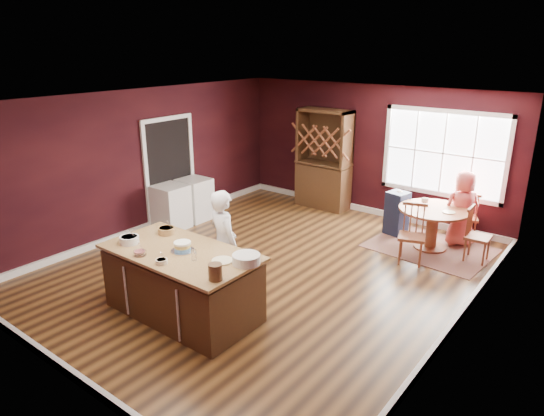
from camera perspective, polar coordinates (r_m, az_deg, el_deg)
The scene contains 28 objects.
room_shell at distance 7.47m, azimuth -0.47°, elevation 2.28°, with size 7.00×7.00×7.00m.
window at distance 9.76m, azimuth 19.52°, elevation 6.07°, with size 2.36×0.10×1.66m, color white, non-canonical shape.
doorway at distance 9.97m, azimuth -11.90°, elevation 4.19°, with size 0.08×1.26×2.13m, color white, non-canonical shape.
kitchen_island at distance 6.63m, azimuth -10.50°, elevation -8.79°, with size 2.12×1.11×0.92m.
dining_table at distance 8.95m, azimuth 18.40°, elevation -1.37°, with size 1.20×1.20×0.75m.
baker at distance 6.88m, azimuth -5.69°, elevation -4.23°, with size 0.58×0.38×1.59m, color silver.
layer_cake at distance 6.39m, azimuth -10.49°, elevation -4.48°, with size 0.31×0.31×0.13m, color white, non-canonical shape.
bowl_blue at distance 6.81m, azimuth -16.44°, elevation -3.60°, with size 0.26×0.26×0.10m, color silver.
bowl_yellow at distance 7.01m, azimuth -12.30°, elevation -2.61°, with size 0.24×0.24×0.09m, color olive.
bowl_pink at distance 6.40m, azimuth -15.30°, elevation -5.14°, with size 0.17×0.17×0.06m, color silver.
bowl_olive at distance 6.11m, azimuth -12.86°, elevation -6.14°, with size 0.15×0.15×0.06m, color silver.
drinking_glass at distance 6.10m, azimuth -9.18°, elevation -5.49°, with size 0.07×0.07×0.14m, color white.
dinner_plate at distance 6.05m, azimuth -5.86°, elevation -6.19°, with size 0.27×0.27×0.02m, color #FEF4C7.
white_tub at distance 5.95m, azimuth -3.05°, elevation -6.02°, with size 0.35×0.35×0.12m, color white.
stoneware_crock at distance 5.58m, azimuth -6.69°, elevation -7.48°, with size 0.16×0.16×0.19m, color brown.
toy_figurine at distance 5.81m, azimuth -7.13°, elevation -7.05°, with size 0.05×0.05×0.08m, color #FFD803, non-canonical shape.
rug at distance 9.14m, azimuth 18.06°, elevation -4.48°, with size 2.01×1.55×0.01m, color brown.
chair_east at distance 8.73m, azimuth 23.14°, elevation -2.90°, with size 0.40×0.38×0.94m, color #946132, non-canonical shape.
chair_south at distance 8.29m, azimuth 16.15°, elevation -2.98°, with size 0.42×0.40×1.01m, color brown, non-canonical shape.
chair_north at distance 9.60m, azimuth 21.88°, elevation -0.81°, with size 0.40×0.38×0.94m, color brown, non-canonical shape.
seated_woman at distance 9.26m, azimuth 21.46°, elevation -0.06°, with size 0.67×0.44×1.37m, color #CE5550.
high_chair at distance 9.48m, azimuth 14.47°, elevation -0.49°, with size 0.35×0.35×0.87m, color #1B233E, non-canonical shape.
toddler at distance 9.42m, azimuth 15.03°, elevation 1.73°, with size 0.18×0.14×0.26m, color #8CA5BF, non-canonical shape.
table_plate at distance 8.75m, azimuth 20.09°, elevation -0.47°, with size 0.21×0.21×0.02m, color beige.
table_cup at distance 9.09m, azimuth 17.56°, elevation 0.80°, with size 0.13×0.13×0.10m, color white.
hutch at distance 10.64m, azimuth 6.11°, elevation 5.71°, with size 1.18×0.49×2.16m, color #442917.
washer at distance 9.70m, azimuth -11.81°, elevation 0.13°, with size 0.60×0.58×0.87m, color white.
dryer at distance 10.10m, azimuth -9.08°, elevation 1.03°, with size 0.59×0.57×0.86m, color white.
Camera 1 is at (4.41, -5.63, 3.48)m, focal length 32.00 mm.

